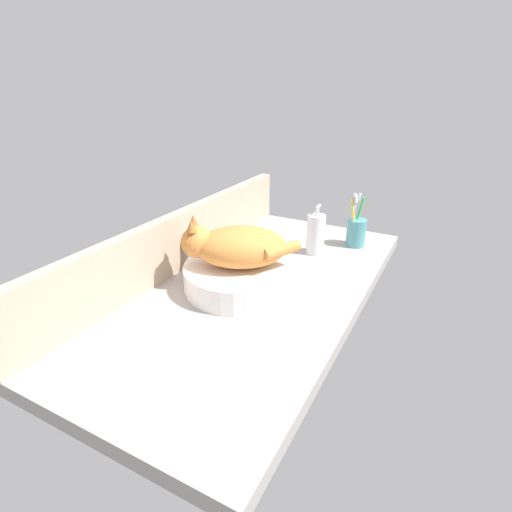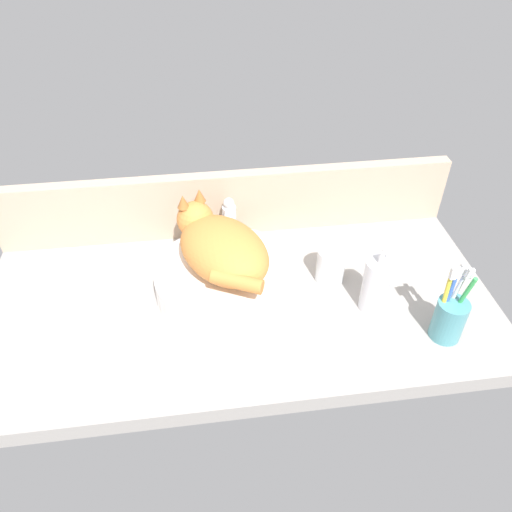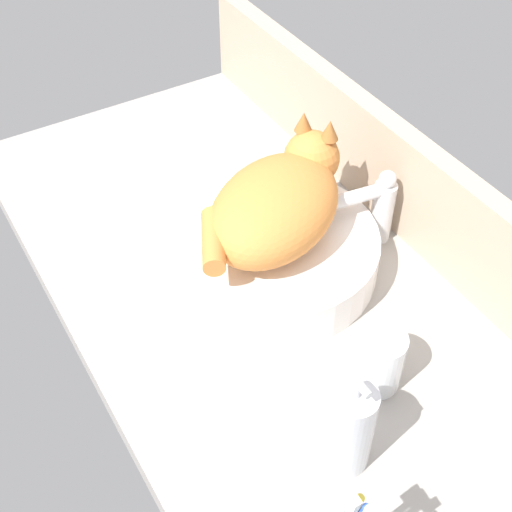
{
  "view_description": "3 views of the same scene",
  "coord_description": "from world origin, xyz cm",
  "px_view_note": "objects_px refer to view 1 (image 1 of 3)",
  "views": [
    {
      "loc": [
        -89.5,
        -47.09,
        54.61
      ],
      "look_at": [
        3.24,
        2.06,
        7.55
      ],
      "focal_mm": 28.0,
      "sensor_mm": 36.0,
      "label": 1
    },
    {
      "loc": [
        -7.1,
        -82.6,
        82.74
      ],
      "look_at": [
        4.2,
        1.63,
        11.42
      ],
      "focal_mm": 35.0,
      "sensor_mm": 36.0,
      "label": 2
    },
    {
      "loc": [
        63.55,
        -39.41,
        80.87
      ],
      "look_at": [
        -0.35,
        -1.18,
        7.14
      ],
      "focal_mm": 50.0,
      "sensor_mm": 36.0,
      "label": 3
    }
  ],
  "objects_px": {
    "cat": "(236,246)",
    "faucet": "(195,249)",
    "toothbrush_cup": "(356,231)",
    "sink_basin": "(242,276)",
    "water_glass": "(278,244)",
    "soap_dispenser": "(316,234)"
  },
  "relations": [
    {
      "from": "sink_basin",
      "to": "soap_dispenser",
      "type": "relative_size",
      "value": 1.95
    },
    {
      "from": "sink_basin",
      "to": "cat",
      "type": "height_order",
      "value": "cat"
    },
    {
      "from": "faucet",
      "to": "toothbrush_cup",
      "type": "height_order",
      "value": "toothbrush_cup"
    },
    {
      "from": "cat",
      "to": "toothbrush_cup",
      "type": "bearing_deg",
      "value": -24.58
    },
    {
      "from": "sink_basin",
      "to": "water_glass",
      "type": "distance_m",
      "value": 0.25
    },
    {
      "from": "sink_basin",
      "to": "toothbrush_cup",
      "type": "xyz_separation_m",
      "value": [
        0.46,
        -0.2,
        0.02
      ]
    },
    {
      "from": "sink_basin",
      "to": "soap_dispenser",
      "type": "distance_m",
      "value": 0.34
    },
    {
      "from": "cat",
      "to": "soap_dispenser",
      "type": "relative_size",
      "value": 1.8
    },
    {
      "from": "cat",
      "to": "sink_basin",
      "type": "bearing_deg",
      "value": -57.72
    },
    {
      "from": "faucet",
      "to": "cat",
      "type": "bearing_deg",
      "value": -101.65
    },
    {
      "from": "faucet",
      "to": "soap_dispenser",
      "type": "bearing_deg",
      "value": -42.49
    },
    {
      "from": "toothbrush_cup",
      "to": "cat",
      "type": "bearing_deg",
      "value": 155.42
    },
    {
      "from": "cat",
      "to": "faucet",
      "type": "bearing_deg",
      "value": 78.35
    },
    {
      "from": "cat",
      "to": "soap_dispenser",
      "type": "xyz_separation_m",
      "value": [
        0.33,
        -0.11,
        -0.06
      ]
    },
    {
      "from": "sink_basin",
      "to": "toothbrush_cup",
      "type": "relative_size",
      "value": 1.74
    },
    {
      "from": "faucet",
      "to": "toothbrush_cup",
      "type": "bearing_deg",
      "value": -41.31
    },
    {
      "from": "soap_dispenser",
      "to": "faucet",
      "type": "bearing_deg",
      "value": 137.51
    },
    {
      "from": "sink_basin",
      "to": "water_glass",
      "type": "relative_size",
      "value": 3.61
    },
    {
      "from": "soap_dispenser",
      "to": "toothbrush_cup",
      "type": "distance_m",
      "value": 0.16
    },
    {
      "from": "toothbrush_cup",
      "to": "water_glass",
      "type": "distance_m",
      "value": 0.29
    },
    {
      "from": "cat",
      "to": "water_glass",
      "type": "relative_size",
      "value": 3.34
    },
    {
      "from": "faucet",
      "to": "toothbrush_cup",
      "type": "xyz_separation_m",
      "value": [
        0.43,
        -0.38,
        -0.02
      ]
    }
  ]
}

